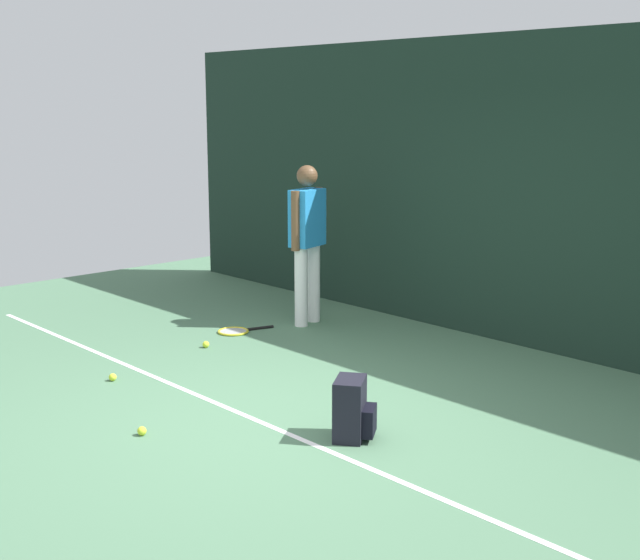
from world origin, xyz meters
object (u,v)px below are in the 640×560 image
at_px(tennis_ball_by_fence, 113,377).
at_px(tennis_ball_mid_court, 142,431).
at_px(tennis_player, 307,235).
at_px(tennis_racket, 236,331).
at_px(tennis_ball_far_left, 206,344).
at_px(backpack, 352,410).

distance_m(tennis_ball_by_fence, tennis_ball_mid_court, 1.32).
height_order(tennis_player, tennis_racket, tennis_player).
bearing_deg(tennis_ball_mid_court, tennis_racket, 128.81).
relative_size(tennis_ball_mid_court, tennis_ball_far_left, 1.00).
relative_size(tennis_player, backpack, 3.86).
bearing_deg(backpack, tennis_ball_mid_court, 99.47).
distance_m(tennis_player, backpack, 3.32).
xyz_separation_m(tennis_player, tennis_ball_by_fence, (0.30, -2.53, -0.93)).
height_order(backpack, tennis_ball_by_fence, backpack).
bearing_deg(tennis_ball_far_left, tennis_racket, 114.47).
bearing_deg(tennis_ball_mid_court, tennis_ball_by_fence, 159.25).
bearing_deg(tennis_ball_mid_court, tennis_player, 117.13).
bearing_deg(tennis_player, tennis_ball_mid_court, -167.04).
relative_size(tennis_player, tennis_ball_by_fence, 25.76).
relative_size(tennis_racket, tennis_ball_mid_court, 9.66).
bearing_deg(tennis_racket, tennis_ball_mid_court, 55.80).
bearing_deg(tennis_ball_mid_court, tennis_ball_far_left, 132.72).
bearing_deg(tennis_ball_mid_court, backpack, 45.03).
bearing_deg(backpack, tennis_ball_by_fence, 68.99).
height_order(tennis_ball_mid_court, tennis_ball_far_left, same).
relative_size(backpack, tennis_ball_far_left, 6.67).
bearing_deg(tennis_player, tennis_ball_by_fence, 172.58).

